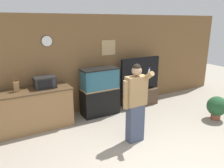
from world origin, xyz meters
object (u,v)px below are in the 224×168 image
object	(u,v)px
microwave	(45,82)
person_standing	(135,102)
potted_plant	(217,107)
knife_block	(16,86)
counter_island	(35,109)
aquarium_on_stand	(100,92)
tv_on_stand	(140,91)

from	to	relation	value
microwave	person_standing	distance (m)	2.16
person_standing	potted_plant	world-z (taller)	person_standing
knife_block	person_standing	distance (m)	2.61
counter_island	aquarium_on_stand	world-z (taller)	aquarium_on_stand
knife_block	tv_on_stand	bearing A→B (deg)	-0.87
counter_island	person_standing	size ratio (longest dim) A/B	1.04
knife_block	counter_island	bearing A→B (deg)	-9.16
microwave	tv_on_stand	xyz separation A→B (m)	(2.71, -0.03, -0.65)
tv_on_stand	potted_plant	distance (m)	2.09
counter_island	microwave	size ratio (longest dim) A/B	3.55
knife_block	aquarium_on_stand	xyz separation A→B (m)	(1.99, -0.07, -0.43)
knife_block	potted_plant	world-z (taller)	knife_block
tv_on_stand	person_standing	bearing A→B (deg)	-129.41
knife_block	tv_on_stand	size ratio (longest dim) A/B	0.23
person_standing	potted_plant	bearing A→B (deg)	-4.26
aquarium_on_stand	potted_plant	distance (m)	3.01
tv_on_stand	person_standing	distance (m)	2.12
counter_island	aquarium_on_stand	distance (m)	1.68
microwave	aquarium_on_stand	world-z (taller)	aquarium_on_stand
tv_on_stand	aquarium_on_stand	bearing A→B (deg)	-179.27
counter_island	knife_block	bearing A→B (deg)	170.84
counter_island	aquarium_on_stand	xyz separation A→B (m)	(1.67, -0.02, 0.16)
aquarium_on_stand	tv_on_stand	distance (m)	1.35
counter_island	tv_on_stand	size ratio (longest dim) A/B	1.19
counter_island	microwave	world-z (taller)	microwave
tv_on_stand	person_standing	world-z (taller)	person_standing
potted_plant	knife_block	bearing A→B (deg)	157.49
microwave	person_standing	xyz separation A→B (m)	(1.40, -1.63, -0.21)
person_standing	potted_plant	size ratio (longest dim) A/B	2.70
knife_block	microwave	bearing A→B (deg)	-1.83
microwave	aquarium_on_stand	xyz separation A→B (m)	(1.38, -0.05, -0.44)
aquarium_on_stand	tv_on_stand	bearing A→B (deg)	0.73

